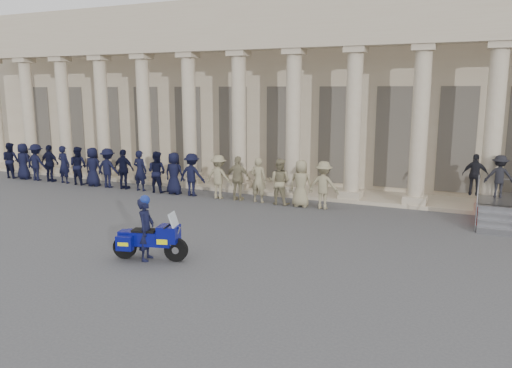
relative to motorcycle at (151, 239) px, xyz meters
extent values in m
plane|color=#434346|center=(-0.65, 1.53, -0.59)|extent=(90.00, 90.00, 0.00)
cube|color=tan|center=(-0.65, 16.53, 3.91)|extent=(40.00, 10.00, 9.00)
cube|color=tan|center=(-0.65, 10.33, -0.52)|extent=(40.00, 2.60, 0.15)
cube|color=tan|center=(-0.65, 9.53, 6.20)|extent=(35.80, 1.00, 1.00)
cube|color=tan|center=(-0.65, 9.53, 7.30)|extent=(35.80, 1.00, 1.20)
cube|color=tan|center=(-17.55, 9.53, -0.29)|extent=(0.90, 0.90, 0.30)
cube|color=tan|center=(-14.95, 9.53, -0.29)|extent=(0.90, 0.90, 0.30)
cylinder|color=tan|center=(-14.95, 9.53, 2.66)|extent=(0.64, 0.64, 5.60)
cube|color=tan|center=(-14.95, 9.53, 5.58)|extent=(0.85, 0.85, 0.24)
cube|color=tan|center=(-12.35, 9.53, -0.29)|extent=(0.90, 0.90, 0.30)
cylinder|color=tan|center=(-12.35, 9.53, 2.66)|extent=(0.64, 0.64, 5.60)
cube|color=tan|center=(-12.35, 9.53, 5.58)|extent=(0.85, 0.85, 0.24)
cube|color=tan|center=(-9.75, 9.53, -0.29)|extent=(0.90, 0.90, 0.30)
cylinder|color=tan|center=(-9.75, 9.53, 2.66)|extent=(0.64, 0.64, 5.60)
cube|color=tan|center=(-9.75, 9.53, 5.58)|extent=(0.85, 0.85, 0.24)
cube|color=tan|center=(-7.15, 9.53, -0.29)|extent=(0.90, 0.90, 0.30)
cylinder|color=tan|center=(-7.15, 9.53, 2.66)|extent=(0.64, 0.64, 5.60)
cube|color=tan|center=(-7.15, 9.53, 5.58)|extent=(0.85, 0.85, 0.24)
cube|color=tan|center=(-4.55, 9.53, -0.29)|extent=(0.90, 0.90, 0.30)
cylinder|color=tan|center=(-4.55, 9.53, 2.66)|extent=(0.64, 0.64, 5.60)
cube|color=tan|center=(-4.55, 9.53, 5.58)|extent=(0.85, 0.85, 0.24)
cube|color=tan|center=(-1.95, 9.53, -0.29)|extent=(0.90, 0.90, 0.30)
cylinder|color=tan|center=(-1.95, 9.53, 2.66)|extent=(0.64, 0.64, 5.60)
cube|color=tan|center=(-1.95, 9.53, 5.58)|extent=(0.85, 0.85, 0.24)
cube|color=tan|center=(0.65, 9.53, -0.29)|extent=(0.90, 0.90, 0.30)
cylinder|color=tan|center=(0.65, 9.53, 2.66)|extent=(0.64, 0.64, 5.60)
cube|color=tan|center=(0.65, 9.53, 5.58)|extent=(0.85, 0.85, 0.24)
cube|color=tan|center=(3.25, 9.53, -0.29)|extent=(0.90, 0.90, 0.30)
cylinder|color=tan|center=(3.25, 9.53, 2.66)|extent=(0.64, 0.64, 5.60)
cube|color=tan|center=(3.25, 9.53, 5.58)|extent=(0.85, 0.85, 0.24)
cube|color=tan|center=(5.85, 9.53, -0.29)|extent=(0.90, 0.90, 0.30)
cylinder|color=tan|center=(5.85, 9.53, 2.66)|extent=(0.64, 0.64, 5.60)
cube|color=tan|center=(5.85, 9.53, 5.58)|extent=(0.85, 0.85, 0.24)
cube|color=tan|center=(8.45, 9.53, -0.29)|extent=(0.90, 0.90, 0.30)
cylinder|color=tan|center=(8.45, 9.53, 2.66)|extent=(0.64, 0.64, 5.60)
cube|color=tan|center=(8.45, 9.53, 5.58)|extent=(0.85, 0.85, 0.24)
cube|color=black|center=(-16.25, 11.55, 1.96)|extent=(1.30, 0.12, 4.20)
cube|color=black|center=(-13.65, 11.55, 1.96)|extent=(1.30, 0.12, 4.20)
cube|color=black|center=(-11.05, 11.55, 1.96)|extent=(1.30, 0.12, 4.20)
cube|color=black|center=(-8.45, 11.55, 1.96)|extent=(1.30, 0.12, 4.20)
cube|color=black|center=(-5.85, 11.55, 1.96)|extent=(1.30, 0.12, 4.20)
cube|color=black|center=(-3.25, 11.55, 1.96)|extent=(1.30, 0.12, 4.20)
cube|color=black|center=(-0.65, 11.55, 1.96)|extent=(1.30, 0.12, 4.20)
cube|color=black|center=(1.95, 11.55, 1.96)|extent=(1.30, 0.12, 4.20)
cube|color=black|center=(4.55, 11.55, 1.96)|extent=(1.30, 0.12, 4.20)
cube|color=black|center=(7.15, 11.55, 1.96)|extent=(1.30, 0.12, 4.20)
imported|color=black|center=(-14.50, 7.72, 0.35)|extent=(0.91, 0.71, 1.88)
imported|color=black|center=(-13.57, 7.72, 0.35)|extent=(0.92, 0.60, 1.88)
imported|color=black|center=(-12.65, 7.72, 0.35)|extent=(1.21, 0.70, 1.88)
imported|color=black|center=(-11.72, 7.72, 0.35)|extent=(1.10, 0.46, 1.88)
imported|color=black|center=(-10.79, 7.72, 0.35)|extent=(0.68, 0.45, 1.88)
imported|color=black|center=(-9.86, 7.72, 0.35)|extent=(0.91, 0.71, 1.88)
imported|color=black|center=(-8.94, 7.72, 0.35)|extent=(0.92, 0.60, 1.88)
imported|color=black|center=(-8.01, 7.72, 0.35)|extent=(1.21, 0.70, 1.88)
imported|color=black|center=(-7.08, 7.72, 0.35)|extent=(1.10, 0.46, 1.88)
imported|color=black|center=(-6.16, 7.72, 0.35)|extent=(0.68, 0.45, 1.88)
imported|color=black|center=(-5.23, 7.72, 0.35)|extent=(0.91, 0.71, 1.88)
imported|color=black|center=(-4.30, 7.72, 0.35)|extent=(0.92, 0.60, 1.88)
imported|color=black|center=(-3.37, 7.72, 0.35)|extent=(1.21, 0.70, 1.88)
imported|color=gray|center=(-2.05, 7.72, 0.35)|extent=(1.21, 0.70, 1.88)
imported|color=gray|center=(-1.12, 7.72, 0.35)|extent=(1.10, 0.46, 1.88)
imported|color=gray|center=(-0.19, 7.72, 0.35)|extent=(0.68, 0.45, 1.88)
imported|color=gray|center=(0.73, 7.72, 0.35)|extent=(0.91, 0.71, 1.88)
imported|color=gray|center=(1.66, 7.72, 0.35)|extent=(0.92, 0.60, 1.88)
imported|color=gray|center=(2.59, 7.72, 0.35)|extent=(1.21, 0.70, 1.88)
cube|color=#A4140D|center=(8.11, 8.83, -0.26)|extent=(0.04, 2.68, 0.66)
cube|color=gray|center=(8.69, 6.59, -0.50)|extent=(1.10, 0.28, 0.19)
cube|color=gray|center=(8.69, 6.87, -0.31)|extent=(1.10, 0.28, 0.19)
cube|color=gray|center=(8.69, 7.15, -0.12)|extent=(1.10, 0.28, 0.19)
cube|color=gray|center=(8.69, 7.43, 0.07)|extent=(1.10, 0.28, 0.19)
imported|color=black|center=(7.97, 9.03, 0.94)|extent=(0.90, 0.38, 1.54)
imported|color=black|center=(8.77, 9.03, 0.94)|extent=(0.99, 0.57, 1.54)
cylinder|color=black|center=(0.70, 0.18, -0.27)|extent=(0.67, 0.30, 0.65)
cylinder|color=black|center=(-0.73, -0.19, -0.27)|extent=(0.67, 0.30, 0.65)
cube|color=navy|center=(0.03, 0.01, 0.02)|extent=(1.20, 0.69, 0.38)
cube|color=navy|center=(0.51, 0.13, 0.18)|extent=(0.65, 0.63, 0.44)
cube|color=silver|center=(0.51, 0.13, -0.05)|extent=(0.28, 0.34, 0.12)
cube|color=#B2BFCC|center=(0.67, 0.17, 0.51)|extent=(0.31, 0.49, 0.53)
cube|color=black|center=(-0.16, -0.04, 0.22)|extent=(0.71, 0.49, 0.10)
cube|color=navy|center=(-0.69, -0.18, 0.10)|extent=(0.42, 0.41, 0.22)
cube|color=navy|center=(-0.51, -0.46, -0.05)|extent=(0.48, 0.32, 0.39)
cube|color=#F0EF0C|center=(-0.51, -0.46, -0.05)|extent=(0.35, 0.30, 0.10)
cube|color=navy|center=(-0.67, 0.15, -0.05)|extent=(0.48, 0.32, 0.39)
cube|color=#F0EF0C|center=(-0.67, 0.15, -0.05)|extent=(0.35, 0.30, 0.10)
cylinder|color=silver|center=(-0.51, 0.11, -0.30)|extent=(0.60, 0.24, 0.10)
cylinder|color=black|center=(0.51, 0.13, 0.41)|extent=(0.21, 0.68, 0.04)
imported|color=black|center=(-0.11, -0.03, 0.27)|extent=(0.56, 0.72, 1.73)
sphere|color=navy|center=(-0.11, -0.03, 1.09)|extent=(0.28, 0.28, 0.28)
camera|label=1|loc=(7.98, -10.77, 4.02)|focal=35.00mm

